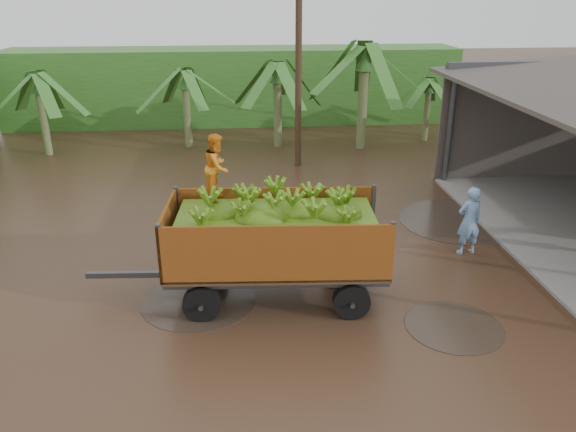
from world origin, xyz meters
name	(u,v)px	position (x,y,z in m)	size (l,w,h in m)	color
ground	(318,261)	(0.00, 0.00, 0.00)	(100.00, 100.00, 0.00)	black
hedge_north	(234,86)	(-2.00, 16.00, 1.80)	(22.00, 3.00, 3.60)	#2D661E
banana_trailer	(275,238)	(-1.17, -1.55, 1.40)	(6.53, 2.54, 3.58)	#AC5B18
man_blue	(469,221)	(3.87, 0.13, 0.90)	(0.66, 0.43, 1.80)	#749ED3
utility_pole	(299,57)	(0.37, 8.15, 4.04)	(1.20, 0.24, 7.97)	#47301E
banana_plants	(131,139)	(-5.34, 5.55, 1.85)	(23.82, 20.14, 4.40)	#2D661E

